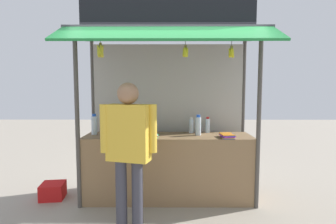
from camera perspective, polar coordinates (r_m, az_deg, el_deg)
The scene contains 17 objects.
ground_plane at distance 4.30m, azimuth 0.00°, elevation -17.77°, with size 20.00×20.00×0.00m, color #9E9384.
stall_counter at distance 4.14m, azimuth 0.00°, elevation -11.58°, with size 2.48×0.64×0.97m, color olive.
stall_structure at distance 4.10m, azimuth 0.01°, elevation 5.52°, with size 2.68×1.53×2.82m.
water_bottle_front_right at distance 4.24m, azimuth 4.95°, elevation -2.88°, with size 0.07×0.07×0.25m.
water_bottle_mid_right at distance 4.17m, azimuth -13.04°, elevation -2.83°, with size 0.08×0.08×0.29m.
water_bottle_mid_left at distance 4.12m, azimuth -3.64°, elevation -3.01°, with size 0.07×0.07×0.26m.
water_bottle_left at distance 4.30m, azimuth 8.39°, elevation -2.79°, with size 0.07×0.07×0.25m.
water_bottle_right at distance 4.05m, azimuth 6.41°, elevation -2.88°, with size 0.09×0.09×0.31m.
water_bottle_center at distance 4.23m, azimuth -15.34°, elevation -2.64°, with size 0.09×0.09×0.32m.
magazine_stack_back_left at distance 4.00m, azimuth -8.16°, elevation -4.59°, with size 0.20×0.26×0.07m.
magazine_stack_rear_center at distance 3.93m, azimuth 12.45°, elevation -4.93°, with size 0.20×0.27×0.06m.
magazine_stack_back_right at distance 3.88m, azimuth -3.72°, elevation -5.05°, with size 0.23×0.29×0.04m.
banana_bunch_inner_left at distance 3.66m, azimuth 13.27°, elevation 12.16°, with size 0.09×0.09×0.27m.
banana_bunch_leftmost at distance 3.68m, azimuth -14.10°, elevation 12.43°, with size 0.11×0.11×0.27m.
banana_bunch_rightmost at distance 3.58m, azimuth 3.72°, elevation 12.57°, with size 0.09×0.09×0.26m.
vendor_person at distance 3.18m, azimuth -8.33°, elevation -6.37°, with size 0.66×0.33×1.74m.
plastic_crate at distance 4.60m, azimuth -23.19°, elevation -15.08°, with size 0.33×0.33×0.23m, color red.
Camera 1 is at (0.02, -3.96, 1.68)m, focal length 28.79 mm.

